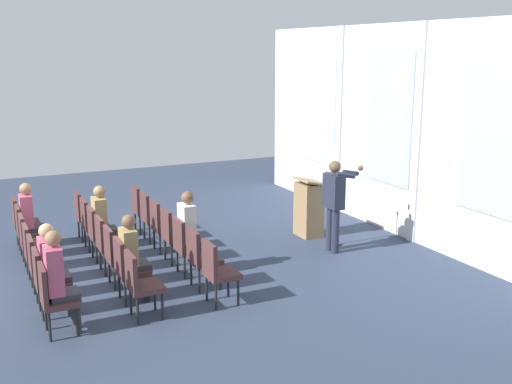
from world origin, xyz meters
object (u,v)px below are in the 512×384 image
(audience_r2_c1, at_px, (30,216))
(audience_r2_c5, at_px, (52,264))
(chair_r2_c5, at_px, (46,278))
(chair_r0_c6, at_px, (217,269))
(chair_r1_c1, at_px, (91,221))
(audience_r0_c4, at_px, (190,229))
(chair_r2_c1, at_px, (26,229))
(chair_r1_c0, at_px, (84,212))
(chair_r0_c3, at_px, (173,232))
(chair_r0_c2, at_px, (161,223))
(audience_r2_c6, at_px, (58,277))
(chair_r2_c6, at_px, (53,295))
(chair_r0_c0, at_px, (141,206))
(chair_r0_c1, at_px, (151,214))
(audience_r1_c5, at_px, (133,253))
(speaker, at_px, (334,199))
(chair_r0_c4, at_px, (186,243))
(chair_r1_c4, at_px, (117,253))
(chair_r1_c6, at_px, (140,281))
(chair_r2_c2, at_px, (30,239))
(chair_r1_c2, at_px, (99,230))
(chair_r2_c4, at_px, (40,263))
(chair_r2_c0, at_px, (22,219))
(chair_r1_c3, at_px, (107,241))
(chair_r1_c5, at_px, (127,266))
(chair_r2_c3, at_px, (35,250))
(mic_stand, at_px, (334,227))
(audience_r1_c2, at_px, (103,219))
(lectern, at_px, (309,208))

(audience_r2_c1, bearing_deg, audience_r2_c5, 0.05)
(chair_r2_c5, bearing_deg, chair_r0_c6, 73.50)
(chair_r0_c6, bearing_deg, audience_r2_c5, -107.10)
(chair_r1_c1, bearing_deg, audience_r0_c4, 31.05)
(chair_r2_c1, bearing_deg, chair_r1_c0, 120.65)
(chair_r0_c3, bearing_deg, chair_r2_c1, -120.65)
(chair_r0_c2, relative_size, audience_r2_c6, 0.68)
(chair_r1_c0, height_order, chair_r2_c6, same)
(chair_r0_c0, relative_size, chair_r2_c1, 1.00)
(chair_r0_c1, height_order, audience_r0_c4, audience_r0_c4)
(chair_r1_c0, height_order, audience_r1_c5, audience_r1_c5)
(speaker, height_order, chair_r0_c4, speaker)
(chair_r0_c2, height_order, audience_r1_c5, audience_r1_c5)
(chair_r1_c0, distance_m, chair_r2_c1, 1.30)
(chair_r0_c1, bearing_deg, chair_r1_c4, -29.36)
(chair_r0_c1, height_order, chair_r1_c6, same)
(chair_r2_c2, bearing_deg, chair_r1_c4, 40.16)
(chair_r1_c2, distance_m, chair_r2_c4, 1.73)
(chair_r1_c2, xyz_separation_m, chair_r2_c0, (-1.32, -1.12, 0.00))
(chair_r1_c3, xyz_separation_m, chair_r2_c5, (1.32, -1.12, 0.00))
(audience_r0_c4, xyz_separation_m, audience_r2_c6, (1.32, -2.23, -0.00))
(chair_r0_c3, distance_m, chair_r1_c5, 1.73)
(chair_r1_c0, relative_size, chair_r2_c0, 1.00)
(chair_r2_c1, height_order, chair_r2_c3, same)
(chair_r1_c0, xyz_separation_m, chair_r1_c5, (3.31, 0.00, 0.00))
(chair_r0_c3, bearing_deg, audience_r2_c6, -47.35)
(chair_r0_c3, distance_m, chair_r2_c5, 2.60)
(mic_stand, height_order, chair_r2_c5, mic_stand)
(chair_r2_c4, bearing_deg, chair_r2_c6, 0.00)
(chair_r2_c3, bearing_deg, chair_r1_c4, 59.35)
(audience_r0_c4, xyz_separation_m, chair_r1_c5, (0.66, -1.19, -0.23))
(chair_r1_c5, distance_m, audience_r2_c5, 1.05)
(chair_r0_c0, xyz_separation_m, chair_r1_c5, (3.31, -1.12, 0.00))
(chair_r0_c3, height_order, audience_r1_c5, audience_r1_c5)
(audience_r1_c2, bearing_deg, chair_r0_c6, 21.36)
(lectern, relative_size, chair_r1_c0, 1.23)
(speaker, bearing_deg, chair_r0_c3, -103.84)
(chair_r0_c6, height_order, chair_r1_c0, same)
(speaker, distance_m, chair_r2_c1, 5.43)
(chair_r1_c5, relative_size, chair_r2_c5, 1.00)
(chair_r1_c6, distance_m, audience_r2_c1, 3.47)
(chair_r2_c3, bearing_deg, chair_r2_c5, 0.00)
(speaker, xyz_separation_m, chair_r2_c4, (-0.03, -5.02, -0.43))
(speaker, bearing_deg, chair_r2_c5, -82.78)
(lectern, height_order, chair_r1_c5, lectern)
(speaker, distance_m, chair_r0_c4, 2.82)
(chair_r0_c6, height_order, audience_r1_c2, audience_r1_c2)
(chair_r1_c2, bearing_deg, chair_r0_c4, 40.16)
(audience_r1_c2, distance_m, chair_r1_c5, 2.00)
(chair_r2_c0, bearing_deg, chair_r2_c1, 0.00)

